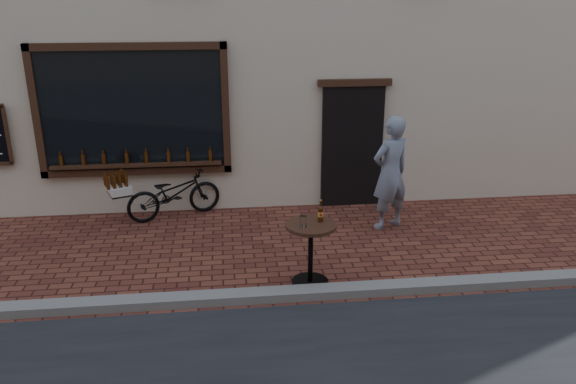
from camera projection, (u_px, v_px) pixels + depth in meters
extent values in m
plane|color=#4D2019|center=(261.00, 308.00, 7.05)|extent=(90.00, 90.00, 0.00)
cube|color=slate|center=(260.00, 295.00, 7.21)|extent=(90.00, 0.25, 0.12)
cube|color=black|center=(133.00, 111.00, 9.44)|extent=(3.00, 0.06, 2.00)
cube|color=black|center=(126.00, 46.00, 9.07)|extent=(3.24, 0.10, 0.12)
cube|color=black|center=(138.00, 171.00, 9.78)|extent=(3.24, 0.10, 0.12)
cube|color=black|center=(36.00, 113.00, 9.26)|extent=(0.12, 0.10, 2.24)
cube|color=black|center=(226.00, 109.00, 9.59)|extent=(0.12, 0.10, 2.24)
cube|color=black|center=(137.00, 165.00, 9.69)|extent=(2.90, 0.16, 0.05)
cube|color=black|center=(352.00, 147.00, 10.11)|extent=(1.10, 0.10, 2.20)
cube|color=black|center=(355.00, 83.00, 9.69)|extent=(1.30, 0.10, 0.12)
cylinder|color=#3D1C07|center=(61.00, 161.00, 9.52)|extent=(0.06, 0.06, 0.19)
cylinder|color=#3D1C07|center=(83.00, 160.00, 9.56)|extent=(0.06, 0.06, 0.19)
cylinder|color=#3D1C07|center=(104.00, 159.00, 9.59)|extent=(0.06, 0.06, 0.19)
cylinder|color=#3D1C07|center=(126.00, 159.00, 9.63)|extent=(0.06, 0.06, 0.19)
cylinder|color=#3D1C07|center=(147.00, 158.00, 9.67)|extent=(0.06, 0.06, 0.19)
cylinder|color=#3D1C07|center=(168.00, 157.00, 9.71)|extent=(0.06, 0.06, 0.19)
cylinder|color=#3D1C07|center=(189.00, 157.00, 9.75)|extent=(0.06, 0.06, 0.19)
cylinder|color=#3D1C07|center=(210.00, 156.00, 9.79)|extent=(0.06, 0.06, 0.19)
imported|color=black|center=(174.00, 193.00, 9.75)|extent=(1.76, 1.15, 0.87)
cube|color=black|center=(119.00, 193.00, 9.29)|extent=(0.48, 0.55, 0.03)
cube|color=beige|center=(119.00, 188.00, 9.26)|extent=(0.48, 0.57, 0.14)
cylinder|color=#3D1C07|center=(126.00, 181.00, 9.10)|extent=(0.05, 0.05, 0.18)
cylinder|color=#3D1C07|center=(120.00, 182.00, 9.06)|extent=(0.05, 0.05, 0.18)
cylinder|color=#3D1C07|center=(114.00, 183.00, 9.02)|extent=(0.05, 0.05, 0.18)
cylinder|color=#3D1C07|center=(108.00, 184.00, 8.98)|extent=(0.05, 0.05, 0.18)
cylinder|color=#3D1C07|center=(125.00, 179.00, 9.20)|extent=(0.05, 0.05, 0.18)
cylinder|color=#3D1C07|center=(119.00, 180.00, 9.16)|extent=(0.05, 0.05, 0.18)
cylinder|color=#3D1C07|center=(113.00, 181.00, 9.11)|extent=(0.05, 0.05, 0.18)
cylinder|color=#3D1C07|center=(107.00, 182.00, 9.07)|extent=(0.05, 0.05, 0.18)
cylinder|color=#3D1C07|center=(123.00, 177.00, 9.30)|extent=(0.05, 0.05, 0.18)
cylinder|color=#3D1C07|center=(117.00, 178.00, 9.25)|extent=(0.05, 0.05, 0.18)
cylinder|color=#3D1C07|center=(111.00, 179.00, 9.21)|extent=(0.05, 0.05, 0.18)
cylinder|color=#3D1C07|center=(105.00, 180.00, 9.17)|extent=(0.05, 0.05, 0.18)
cylinder|color=#3D1C07|center=(121.00, 175.00, 9.39)|extent=(0.05, 0.05, 0.18)
cylinder|color=black|center=(310.00, 282.00, 7.65)|extent=(0.50, 0.50, 0.03)
cylinder|color=black|center=(310.00, 254.00, 7.51)|extent=(0.07, 0.07, 0.79)
cylinder|color=black|center=(311.00, 225.00, 7.36)|extent=(0.68, 0.68, 0.05)
cylinder|color=gold|center=(320.00, 214.00, 7.40)|extent=(0.07, 0.07, 0.07)
cylinder|color=white|center=(303.00, 221.00, 7.25)|extent=(0.09, 0.09, 0.15)
imported|color=slate|center=(390.00, 173.00, 9.16)|extent=(0.82, 0.70, 1.90)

